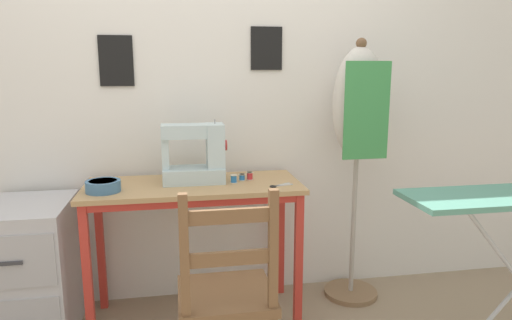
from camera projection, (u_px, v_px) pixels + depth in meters
The scene contains 11 objects.
wall_back at pixel (189, 85), 2.60m from camera, with size 10.00×0.06×2.55m.
sewing_table at pixel (194, 204), 2.41m from camera, with size 1.13×0.49×0.77m.
sewing_machine at pixel (197, 155), 2.41m from camera, with size 0.34×0.18×0.33m.
fabric_bowl at pixel (103, 186), 2.24m from camera, with size 0.17×0.17×0.06m.
scissors at pixel (278, 186), 2.35m from camera, with size 0.13×0.08×0.01m.
thread_spool_near_machine at pixel (234, 179), 2.42m from camera, with size 0.04×0.04×0.04m.
thread_spool_mid_table at pixel (242, 177), 2.47m from camera, with size 0.04×0.04×0.03m.
thread_spool_far_edge at pixel (250, 176), 2.48m from camera, with size 0.04×0.04×0.04m.
wooden_chair at pixel (226, 296), 1.91m from camera, with size 0.40×0.38×0.92m.
filing_cabinet at pixel (32, 270), 2.33m from camera, with size 0.41×0.53×0.70m.
dress_form at pixel (358, 119), 2.59m from camera, with size 0.32×0.32×1.53m.
Camera 1 is at (-0.09, -2.11, 1.36)m, focal length 32.00 mm.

